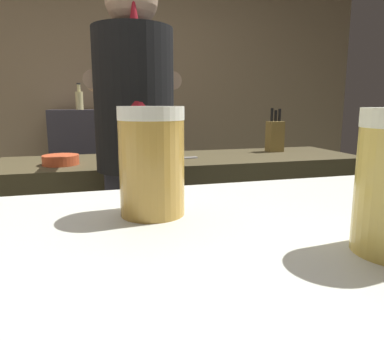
% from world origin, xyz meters
% --- Properties ---
extents(wall_back, '(5.20, 0.10, 2.70)m').
position_xyz_m(wall_back, '(0.00, 2.20, 1.35)').
color(wall_back, '#947C5D').
rests_on(wall_back, ground).
extents(prep_counter, '(2.10, 0.60, 0.89)m').
position_xyz_m(prep_counter, '(0.35, 0.66, 0.45)').
color(prep_counter, '#494028').
rests_on(prep_counter, ground).
extents(back_shelf, '(0.85, 0.36, 1.16)m').
position_xyz_m(back_shelf, '(-0.11, 1.92, 0.58)').
color(back_shelf, '#393640').
rests_on(back_shelf, ground).
extents(bartender, '(0.43, 0.51, 1.73)m').
position_xyz_m(bartender, '(0.01, 0.20, 1.01)').
color(bartender, '#312D36').
rests_on(bartender, ground).
extents(knife_block, '(0.10, 0.08, 0.29)m').
position_xyz_m(knife_block, '(0.99, 0.77, 1.00)').
color(knife_block, olive).
rests_on(knife_block, prep_counter).
extents(mixing_bowl, '(0.18, 0.18, 0.05)m').
position_xyz_m(mixing_bowl, '(-0.34, 0.58, 0.92)').
color(mixing_bowl, '#D3522E').
rests_on(mixing_bowl, prep_counter).
extents(chefs_knife, '(0.24, 0.04, 0.01)m').
position_xyz_m(chefs_knife, '(0.29, 0.61, 0.89)').
color(chefs_knife, silver).
rests_on(chefs_knife, prep_counter).
extents(pint_glass_near, '(0.08, 0.08, 0.14)m').
position_xyz_m(pint_glass_near, '(-0.09, -0.93, 1.13)').
color(pint_glass_near, gold).
rests_on(pint_glass_near, bar_counter).
extents(bottle_hot_sauce, '(0.07, 0.07, 0.27)m').
position_xyz_m(bottle_hot_sauce, '(0.07, 1.94, 1.26)').
color(bottle_hot_sauce, '#D2D084').
rests_on(bottle_hot_sauce, back_shelf).
extents(bottle_soy, '(0.06, 0.06, 0.22)m').
position_xyz_m(bottle_soy, '(-0.27, 1.86, 1.24)').
color(bottle_soy, '#D5C887').
rests_on(bottle_soy, back_shelf).
extents(bottle_vinegar, '(0.06, 0.06, 0.18)m').
position_xyz_m(bottle_vinegar, '(0.25, 1.84, 1.23)').
color(bottle_vinegar, red).
rests_on(bottle_vinegar, back_shelf).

